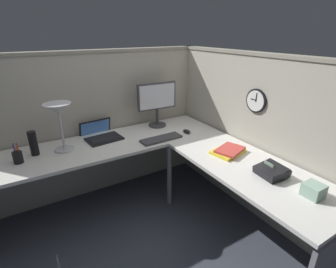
% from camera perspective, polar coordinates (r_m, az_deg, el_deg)
% --- Properties ---
extents(ground_plane, '(6.80, 6.80, 0.00)m').
position_cam_1_polar(ground_plane, '(2.73, -0.88, -17.99)').
color(ground_plane, '#383D47').
extents(cubicle_wall_back, '(2.57, 0.12, 1.58)m').
position_cam_1_polar(cubicle_wall_back, '(2.92, -15.92, 2.02)').
color(cubicle_wall_back, '#A8A393').
rests_on(cubicle_wall_back, ground).
extents(cubicle_wall_right, '(0.12, 2.37, 1.58)m').
position_cam_1_polar(cubicle_wall_right, '(2.64, 18.64, -0.53)').
color(cubicle_wall_right, '#A8A393').
rests_on(cubicle_wall_right, ground).
extents(desk, '(2.35, 2.15, 0.73)m').
position_cam_1_polar(desk, '(2.27, -3.57, -7.63)').
color(desk, silver).
rests_on(desk, ground).
extents(monitor, '(0.46, 0.20, 0.50)m').
position_cam_1_polar(monitor, '(2.87, -2.48, 7.35)').
color(monitor, '#38383D').
rests_on(monitor, desk).
extents(laptop, '(0.38, 0.41, 0.22)m').
position_cam_1_polar(laptop, '(2.74, -14.92, -0.09)').
color(laptop, black).
rests_on(laptop, desk).
extents(keyboard, '(0.43, 0.16, 0.02)m').
position_cam_1_polar(keyboard, '(2.58, -1.51, -1.06)').
color(keyboard, '#38383D').
rests_on(keyboard, desk).
extents(computer_mouse, '(0.06, 0.10, 0.03)m').
position_cam_1_polar(computer_mouse, '(2.75, 4.21, 0.59)').
color(computer_mouse, black).
rests_on(computer_mouse, desk).
extents(desk_lamp_dome, '(0.24, 0.24, 0.44)m').
position_cam_1_polar(desk_lamp_dome, '(2.43, -23.31, 4.45)').
color(desk_lamp_dome, '#B7BABF').
rests_on(desk_lamp_dome, desk).
extents(pen_cup, '(0.08, 0.08, 0.18)m').
position_cam_1_polar(pen_cup, '(2.46, -30.55, -4.47)').
color(pen_cup, black).
rests_on(pen_cup, desk).
extents(thermos_flask, '(0.07, 0.07, 0.22)m').
position_cam_1_polar(thermos_flask, '(2.53, -27.89, -1.86)').
color(thermos_flask, black).
rests_on(thermos_flask, desk).
extents(office_phone, '(0.21, 0.22, 0.11)m').
position_cam_1_polar(office_phone, '(2.10, 22.20, -7.82)').
color(office_phone, black).
rests_on(office_phone, desk).
extents(book_stack, '(0.33, 0.27, 0.04)m').
position_cam_1_polar(book_stack, '(2.36, 13.40, -3.70)').
color(book_stack, yellow).
rests_on(book_stack, desk).
extents(tissue_box, '(0.12, 0.12, 0.09)m').
position_cam_1_polar(tissue_box, '(1.98, 29.76, -10.86)').
color(tissue_box, '#8CAD99').
rests_on(tissue_box, desk).
extents(wall_clock, '(0.04, 0.22, 0.22)m').
position_cam_1_polar(wall_clock, '(2.47, 19.16, 7.04)').
color(wall_clock, black).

